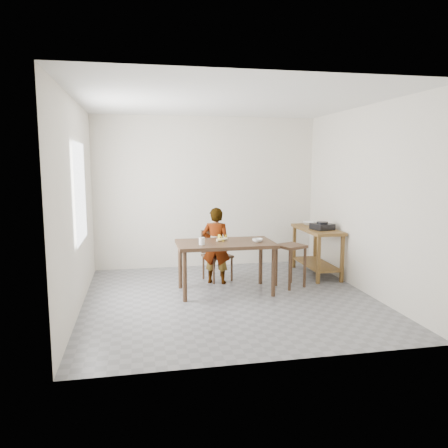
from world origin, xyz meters
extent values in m
cube|color=slate|center=(0.00, 0.00, -0.02)|extent=(4.00, 4.00, 0.04)
cube|color=white|center=(0.00, 0.00, 2.72)|extent=(4.00, 4.00, 0.04)
cube|color=silver|center=(0.00, 2.02, 1.35)|extent=(4.00, 0.04, 2.70)
cube|color=silver|center=(0.00, -2.02, 1.35)|extent=(4.00, 0.04, 2.70)
cube|color=silver|center=(-2.02, 0.00, 1.35)|extent=(0.04, 4.00, 2.70)
cube|color=silver|center=(2.02, 0.00, 1.35)|extent=(0.04, 4.00, 2.70)
cube|color=white|center=(-1.97, 0.20, 1.50)|extent=(0.02, 1.10, 1.30)
imported|color=silver|center=(-0.05, 0.81, 0.60)|extent=(0.51, 0.43, 1.20)
cylinder|color=white|center=(-0.36, 0.17, 0.80)|extent=(0.09, 0.09, 0.10)
imported|color=white|center=(0.46, 0.22, 0.77)|extent=(0.16, 0.16, 0.05)
imported|color=white|center=(1.71, 1.37, 0.83)|extent=(0.28, 0.28, 0.06)
cube|color=black|center=(1.73, 0.82, 0.85)|extent=(0.37, 0.37, 0.10)
camera|label=1|loc=(-1.23, -5.80, 1.91)|focal=35.00mm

